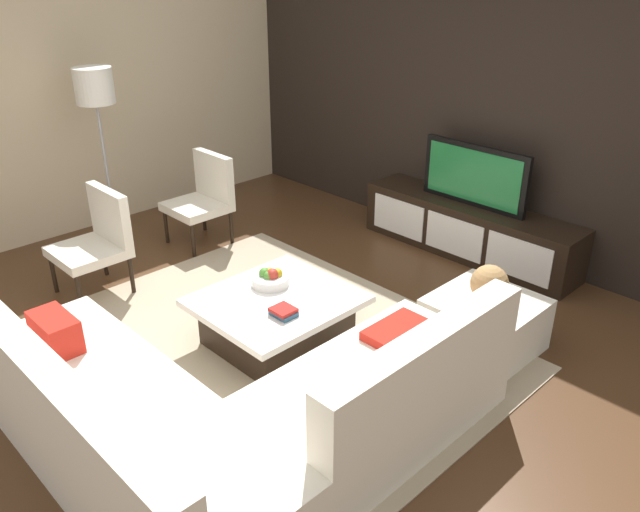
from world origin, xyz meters
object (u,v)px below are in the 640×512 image
(book_stack, at_px, (283,312))
(television, at_px, (474,175))
(floor_lamp, at_px, (95,96))
(ottoman, at_px, (484,324))
(coffee_table, at_px, (277,319))
(fruit_bowl, at_px, (271,278))
(media_console, at_px, (468,229))
(decorative_ball, at_px, (489,283))
(accent_chair_far, at_px, (204,194))
(sectional_couch, at_px, (222,411))
(accent_chair_near, at_px, (98,237))

(book_stack, bearing_deg, television, 92.82)
(floor_lamp, xyz_separation_m, ottoman, (3.60, 0.97, -1.24))
(coffee_table, bearing_deg, fruit_bowl, 150.71)
(media_console, height_order, decorative_ball, decorative_ball)
(coffee_table, relative_size, floor_lamp, 0.63)
(fruit_bowl, bearing_deg, accent_chair_far, 160.28)
(media_console, height_order, book_stack, media_console)
(sectional_couch, xyz_separation_m, accent_chair_near, (-2.30, 0.45, 0.21))
(sectional_couch, height_order, fruit_bowl, sectional_couch)
(decorative_ball, bearing_deg, ottoman, 0.00)
(fruit_bowl, bearing_deg, coffee_table, -29.29)
(media_console, height_order, coffee_table, media_console)
(ottoman, bearing_deg, coffee_table, -136.95)
(television, bearing_deg, decorative_ball, -52.18)
(floor_lamp, relative_size, decorative_ball, 6.37)
(sectional_couch, bearing_deg, fruit_bowl, 127.67)
(media_console, xyz_separation_m, coffee_table, (-0.10, -2.30, -0.05))
(floor_lamp, bearing_deg, ottoman, 15.10)
(television, relative_size, accent_chair_near, 1.22)
(accent_chair_near, height_order, book_stack, accent_chair_near)
(floor_lamp, relative_size, ottoman, 2.41)
(sectional_couch, relative_size, accent_chair_near, 2.83)
(ottoman, bearing_deg, fruit_bowl, -144.19)
(television, height_order, sectional_couch, television)
(coffee_table, height_order, ottoman, ottoman)
(ottoman, bearing_deg, book_stack, -127.31)
(accent_chair_far, bearing_deg, accent_chair_near, -70.11)
(television, distance_m, decorative_ball, 1.64)
(fruit_bowl, height_order, book_stack, fruit_bowl)
(accent_chair_near, distance_m, floor_lamp, 1.39)
(accent_chair_far, xyz_separation_m, decorative_ball, (2.98, 0.30, 0.04))
(coffee_table, height_order, fruit_bowl, fruit_bowl)
(floor_lamp, bearing_deg, sectional_couch, -17.71)
(decorative_ball, distance_m, book_stack, 1.44)
(coffee_table, height_order, decorative_ball, decorative_ball)
(accent_chair_near, xyz_separation_m, floor_lamp, (-0.84, 0.56, 0.95))
(ottoman, bearing_deg, floor_lamp, -164.90)
(sectional_couch, height_order, coffee_table, sectional_couch)
(floor_lamp, xyz_separation_m, accent_chair_far, (0.61, 0.67, -0.95))
(television, xyz_separation_m, ottoman, (0.99, -1.28, -0.58))
(accent_chair_near, bearing_deg, accent_chair_far, 93.03)
(television, height_order, accent_chair_near, television)
(fruit_bowl, bearing_deg, sectional_couch, -52.33)
(decorative_ball, bearing_deg, book_stack, -127.31)
(ottoman, bearing_deg, sectional_couch, -103.06)
(media_console, distance_m, television, 0.53)
(sectional_couch, relative_size, floor_lamp, 1.46)
(television, bearing_deg, accent_chair_far, -141.54)
(floor_lamp, height_order, ottoman, floor_lamp)
(floor_lamp, bearing_deg, accent_chair_near, -33.45)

